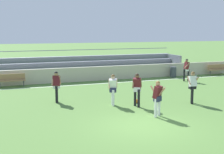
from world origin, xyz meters
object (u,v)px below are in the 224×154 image
object	(u,v)px
bench_far_left	(12,79)
player_white_pressing_high	(193,84)
bleacher_stand	(43,67)
soccer_ball	(136,101)
trash_bin	(173,72)
player_dark_on_ball	(137,87)
player_white_wide_left	(113,87)
player_dark_challenging	(158,96)
player_dark_overlapping	(56,84)
player_dark_dropping_back	(187,68)
bench_near_bin	(217,69)

from	to	relation	value
bench_far_left	player_white_pressing_high	distance (m)	12.14
bleacher_stand	soccer_ball	world-z (taller)	bleacher_stand
trash_bin	soccer_ball	world-z (taller)	trash_bin
bench_far_left	player_dark_on_ball	world-z (taller)	player_dark_on_ball
player_white_wide_left	player_dark_challenging	world-z (taller)	player_dark_challenging
player_white_wide_left	player_dark_overlapping	world-z (taller)	player_dark_overlapping
bench_far_left	player_dark_overlapping	size ratio (longest dim) A/B	1.06
soccer_ball	player_dark_dropping_back	bearing A→B (deg)	38.46
bench_near_bin	bench_far_left	size ratio (longest dim) A/B	1.00
player_dark_overlapping	player_dark_dropping_back	distance (m)	11.09
bleacher_stand	player_dark_challenging	world-z (taller)	bleacher_stand
bleacher_stand	player_white_wide_left	size ratio (longest dim) A/B	14.83
player_dark_dropping_back	bench_far_left	bearing A→B (deg)	170.98
bench_near_bin	trash_bin	distance (m)	4.38
player_dark_on_ball	player_white_pressing_high	size ratio (longest dim) A/B	1.00
player_white_pressing_high	soccer_ball	bearing A→B (deg)	159.11
player_dark_overlapping	player_white_pressing_high	world-z (taller)	player_white_pressing_high
player_dark_dropping_back	player_white_pressing_high	bearing A→B (deg)	-121.05
player_dark_overlapping	trash_bin	bearing A→B (deg)	27.89
trash_bin	player_dark_dropping_back	world-z (taller)	player_dark_dropping_back
player_dark_on_ball	soccer_ball	world-z (taller)	player_dark_on_ball
bench_far_left	player_white_pressing_high	world-z (taller)	player_white_pressing_high
player_white_pressing_high	player_dark_dropping_back	bearing A→B (deg)	58.95
trash_bin	player_white_wide_left	distance (m)	10.76
player_white_wide_left	bench_far_left	bearing A→B (deg)	123.79
bleacher_stand	player_dark_dropping_back	size ratio (longest dim) A/B	14.03
trash_bin	soccer_ball	size ratio (longest dim) A/B	3.98
player_dark_on_ball	player_dark_dropping_back	xyz separation A→B (m)	(6.80, 5.86, 0.01)
bleacher_stand	bench_near_bin	bearing A→B (deg)	-11.10
player_dark_challenging	player_dark_overlapping	bearing A→B (deg)	132.01
player_dark_overlapping	player_white_wide_left	bearing A→B (deg)	-31.42
trash_bin	player_dark_on_ball	world-z (taller)	player_dark_on_ball
bench_far_left	player_dark_overlapping	bearing A→B (deg)	-68.80
trash_bin	player_dark_overlapping	bearing A→B (deg)	-152.11
bench_near_bin	player_white_wide_left	world-z (taller)	player_white_wide_left
player_dark_on_ball	soccer_ball	xyz separation A→B (m)	(0.29, 0.68, -0.91)
player_white_wide_left	player_dark_challenging	bearing A→B (deg)	-65.84
bench_near_bin	bench_far_left	distance (m)	17.14
bench_near_bin	player_white_wide_left	bearing A→B (deg)	-149.80
player_dark_dropping_back	player_white_wide_left	bearing A→B (deg)	-146.66
player_dark_challenging	soccer_ball	distance (m)	2.77
player_dark_on_ball	bench_far_left	bearing A→B (deg)	126.68
trash_bin	soccer_ball	bearing A→B (deg)	-132.42
player_white_pressing_high	player_dark_dropping_back	world-z (taller)	same
bench_far_left	player_white_wide_left	bearing A→B (deg)	-56.21
trash_bin	player_dark_on_ball	size ratio (longest dim) A/B	0.51
player_dark_challenging	player_dark_dropping_back	bearing A→B (deg)	49.46
bleacher_stand	player_white_wide_left	distance (m)	10.31
trash_bin	player_dark_dropping_back	distance (m)	2.15
soccer_ball	bleacher_stand	bearing A→B (deg)	109.94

